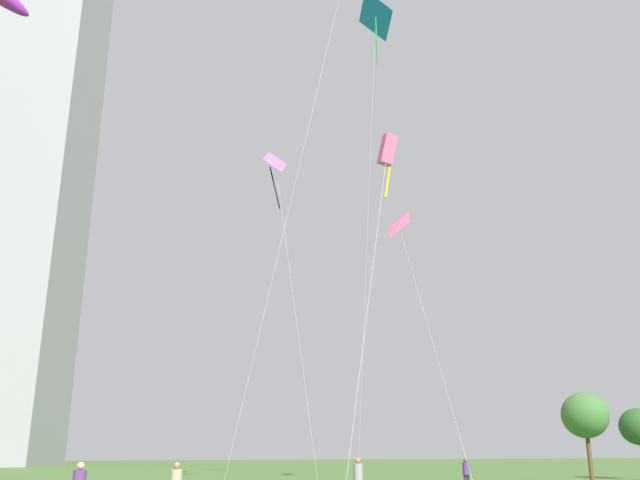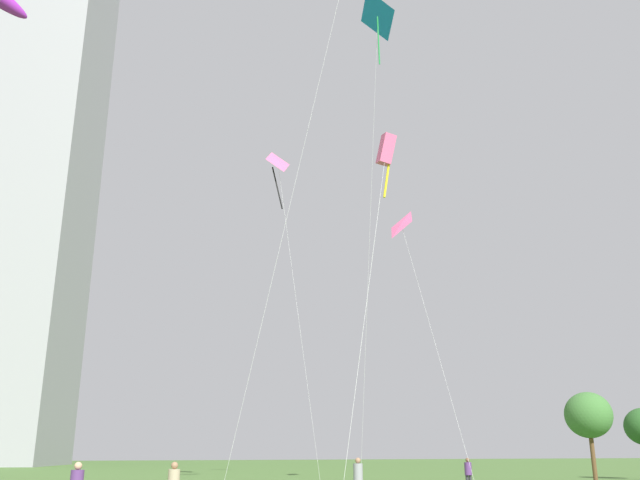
# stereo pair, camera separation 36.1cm
# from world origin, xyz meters

# --- Properties ---
(person_standing_2) EXTENTS (0.40, 0.40, 1.79)m
(person_standing_2) POSITION_xyz_m (0.34, 12.94, 1.04)
(person_standing_2) COLOR maroon
(person_standing_2) RESTS_ON ground
(person_standing_4) EXTENTS (0.38, 0.38, 1.70)m
(person_standing_4) POSITION_xyz_m (8.88, 18.39, 0.98)
(person_standing_4) COLOR #2D2D33
(person_standing_4) RESTS_ON ground
(kite_flying_2) EXTENTS (1.95, 9.68, 17.88)m
(kite_flying_2) POSITION_xyz_m (8.67, 24.88, 16.89)
(kite_flying_2) COLOR silver
(kite_flying_2) RESTS_ON ground
(kite_flying_3) EXTENTS (3.17, 5.45, 32.99)m
(kite_flying_3) POSITION_xyz_m (6.63, 23.29, 31.88)
(kite_flying_3) COLOR silver
(kite_flying_3) RESTS_ON ground
(kite_flying_4) EXTENTS (2.78, 4.96, 23.27)m
(kite_flying_4) POSITION_xyz_m (1.01, 29.28, 22.03)
(kite_flying_4) COLOR silver
(kite_flying_4) RESTS_ON ground
(kite_flying_5) EXTENTS (3.45, 2.54, 15.00)m
(kite_flying_5) POSITION_xyz_m (0.20, 8.84, 14.18)
(kite_flying_5) COLOR silver
(kite_flying_5) RESTS_ON ground
(park_tree_1) EXTENTS (2.78, 2.78, 5.46)m
(park_tree_1) POSITION_xyz_m (17.88, 19.30, 4.09)
(park_tree_1) COLOR brown
(park_tree_1) RESTS_ON ground
(distant_highrise_1) EXTENTS (29.41, 24.78, 93.65)m
(distant_highrise_1) POSITION_xyz_m (-26.15, 94.79, 46.83)
(distant_highrise_1) COLOR #939399
(distant_highrise_1) RESTS_ON ground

